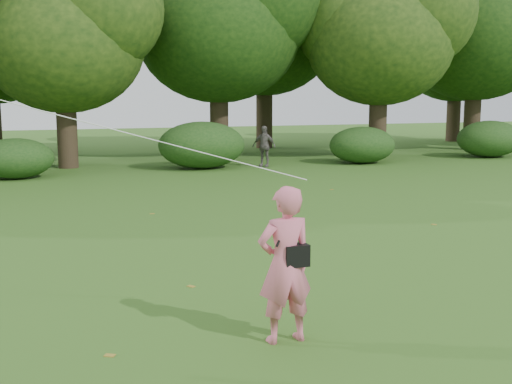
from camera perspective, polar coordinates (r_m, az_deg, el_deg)
name	(u,v)px	position (r m, az deg, el deg)	size (l,w,h in m)	color
ground	(355,329)	(8.36, 8.82, -11.97)	(100.00, 100.00, 0.00)	#265114
man_kite_flyer	(285,265)	(7.62, 2.59, -6.48)	(0.69, 0.45, 1.89)	#E36B84
bystander_right	(264,146)	(26.26, 0.72, 4.09)	(0.98, 0.41, 1.68)	#645D59
crossbody_bag	(295,254)	(7.60, 3.50, -5.54)	(0.43, 0.20, 0.73)	black
tree_line	(142,35)	(30.32, -10.06, 13.58)	(54.70, 15.30, 9.48)	#3A2D1E
shrub_band	(108,150)	(24.70, -13.02, 3.62)	(39.15, 3.22, 1.88)	#264919
fallen_leaves	(309,264)	(11.31, 4.70, -6.36)	(8.75, 14.20, 0.01)	olive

